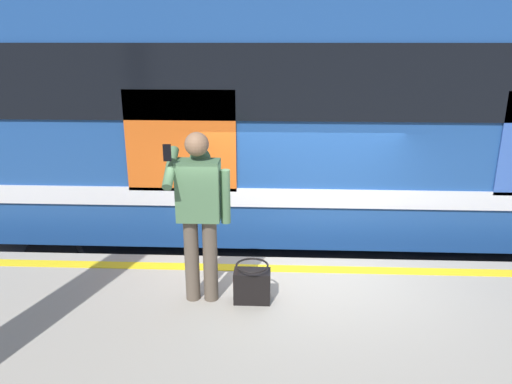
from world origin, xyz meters
The scene contains 7 objects.
ground_plane centered at (0.00, 0.00, 0.00)m, with size 24.24×24.24×0.00m, color #3D3D3F.
safety_line centered at (0.00, 0.30, 1.12)m, with size 12.25×0.16×0.01m, color yellow.
track_rail_near centered at (0.00, -1.36, 0.08)m, with size 16.25×0.08×0.16m, color slate.
track_rail_far centered at (0.00, -2.80, 0.08)m, with size 16.25×0.08×0.16m, color slate.
train_carriage centered at (-0.80, -2.07, 2.64)m, with size 12.96×3.00×4.19m.
passenger centered at (1.00, 0.98, 2.10)m, with size 0.57×0.55×1.67m.
handbag centered at (0.51, 1.01, 1.30)m, with size 0.35×0.32×0.39m.
Camera 1 is at (0.27, 5.21, 3.57)m, focal length 33.91 mm.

